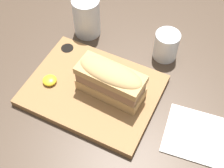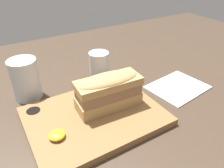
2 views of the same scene
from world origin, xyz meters
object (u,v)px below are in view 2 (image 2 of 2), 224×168
object	(u,v)px
serving_board	(94,116)
sandwich	(109,90)
water_glass	(26,82)
napkin	(178,87)
wine_glass	(99,64)

from	to	relation	value
serving_board	sandwich	bearing A→B (deg)	9.82
water_glass	napkin	xyz separation A→B (cm)	(40.70, -19.03, -4.88)
water_glass	wine_glass	bearing A→B (deg)	2.81
napkin	wine_glass	bearing A→B (deg)	129.74
wine_glass	napkin	bearing A→B (deg)	-50.26
sandwich	wine_glass	size ratio (longest dim) A/B	2.09
water_glass	wine_glass	distance (cm)	23.96
sandwich	wine_glass	distance (cm)	20.75
serving_board	wine_glass	world-z (taller)	wine_glass
wine_glass	napkin	size ratio (longest dim) A/B	0.43
serving_board	wine_glass	distance (cm)	23.55
water_glass	wine_glass	size ratio (longest dim) A/B	1.45
wine_glass	serving_board	bearing A→B (deg)	-121.40
serving_board	sandwich	world-z (taller)	sandwich
serving_board	wine_glass	xyz separation A→B (cm)	(12.18, 19.95, 2.88)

